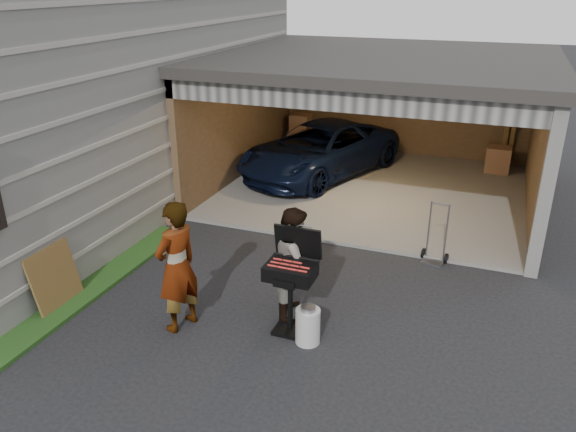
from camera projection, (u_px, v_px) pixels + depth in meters
name	position (u px, v px, depth m)	size (l,w,h in m)	color
ground	(201.00, 350.00, 7.06)	(80.00, 80.00, 0.00)	black
house	(29.00, 61.00, 11.40)	(7.00, 11.00, 5.50)	#474744
groundcover_strip	(1.00, 354.00, 6.93)	(0.50, 8.00, 0.06)	#193814
garage	(384.00, 103.00, 11.92)	(6.80, 6.30, 2.90)	#605E59
minivan	(320.00, 152.00, 12.99)	(1.97, 4.27, 1.19)	black
woman	(177.00, 267.00, 7.20)	(0.65, 0.43, 1.79)	silver
man	(295.00, 262.00, 7.56)	(0.76, 0.59, 1.57)	#431F1A
bbq_grill	(291.00, 274.00, 7.15)	(0.63, 0.55, 1.40)	black
propane_tank	(308.00, 326.00, 7.12)	(0.32, 0.32, 0.48)	silver
plywood_panel	(55.00, 278.00, 7.84)	(0.04, 0.81, 0.90)	brown
hand_truck	(434.00, 251.00, 9.17)	(0.45, 0.37, 1.03)	slate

